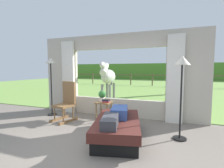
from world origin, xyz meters
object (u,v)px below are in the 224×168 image
rocking_chair (66,101)px  potted_plant (102,95)px  floor_lamp_left (51,69)px  floor_lamp_right (182,73)px  side_table (104,105)px  recliner_sofa (117,128)px  reclining_person (117,115)px  book_stack (106,101)px  horse (108,77)px  pasture_tree (179,65)px

rocking_chair → potted_plant: 1.05m
floor_lamp_left → floor_lamp_right: floor_lamp_left is taller
floor_lamp_left → side_table: bearing=4.6°
side_table → potted_plant: bearing=143.1°
recliner_sofa → floor_lamp_right: (1.25, 0.39, 1.18)m
floor_lamp_right → rocking_chair: bearing=174.1°
reclining_person → potted_plant: bearing=111.5°
recliner_sofa → floor_lamp_left: (-2.55, 1.00, 1.27)m
side_table → floor_lamp_left: (-1.76, -0.14, 1.06)m
reclining_person → book_stack: size_ratio=7.05×
rocking_chair → side_table: (0.99, 0.43, -0.12)m
potted_plant → horse: size_ratio=0.18×
reclining_person → potted_plant: size_ratio=4.46×
book_stack → floor_lamp_right: 2.23m
reclining_person → side_table: bearing=110.3°
side_table → pasture_tree: pasture_tree is taller
recliner_sofa → rocking_chair: rocking_chair is taller
pasture_tree → rocking_chair: bearing=-116.7°
reclining_person → side_table: size_ratio=2.74×
reclining_person → rocking_chair: bearing=143.7°
potted_plant → floor_lamp_left: size_ratio=0.17×
rocking_chair → potted_plant: size_ratio=3.50×
reclining_person → potted_plant: potted_plant is taller
recliner_sofa → side_table: size_ratio=3.58×
potted_plant → pasture_tree: size_ratio=0.09×
potted_plant → reclining_person: bearing=-55.1°
rocking_chair → floor_lamp_left: floor_lamp_left is taller
horse → pasture_tree: (2.95, 3.97, 0.60)m
horse → rocking_chair: bearing=75.2°
book_stack → floor_lamp_left: floor_lamp_left is taller
reclining_person → potted_plant: (-0.87, 1.25, 0.18)m
recliner_sofa → book_stack: 1.34m
side_table → pasture_tree: (2.27, 6.05, 1.33)m
rocking_chair → book_stack: size_ratio=5.53×
potted_plant → horse: bearing=106.6°
rocking_chair → pasture_tree: (3.26, 6.49, 1.21)m
rocking_chair → horse: size_ratio=0.62×
recliner_sofa → horse: (-1.48, 3.23, 0.94)m
reclining_person → floor_lamp_right: floor_lamp_right is taller
side_table → floor_lamp_left: 2.06m
horse → potted_plant: bearing=98.7°
reclining_person → floor_lamp_right: size_ratio=0.82×
potted_plant → horse: horse is taller
pasture_tree → book_stack: bearing=-109.6°
reclining_person → horse: size_ratio=0.79×
side_table → recliner_sofa: bearing=-55.3°
rocking_chair → floor_lamp_left: size_ratio=0.61×
potted_plant → floor_lamp_left: floor_lamp_left is taller
floor_lamp_right → pasture_tree: size_ratio=0.46×
floor_lamp_left → horse: (1.07, 2.23, -0.33)m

